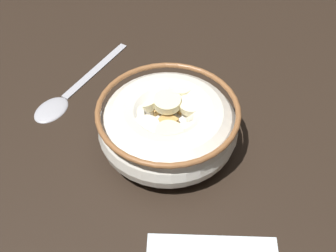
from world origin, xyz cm
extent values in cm
cube|color=black|center=(0.00, 0.00, -1.00)|extent=(123.68, 123.68, 2.00)
cylinder|color=silver|center=(0.00, 0.00, 0.30)|extent=(8.35, 8.35, 0.60)
torus|color=silver|center=(0.00, 0.00, 2.86)|extent=(15.18, 15.18, 5.72)
torus|color=brown|center=(0.00, 0.00, 5.42)|extent=(15.33, 15.33, 0.60)
cylinder|color=white|center=(0.00, 0.00, 3.08)|extent=(11.75, 11.75, 0.40)
cube|color=tan|center=(3.92, 2.76, 3.77)|extent=(1.92, 1.94, 0.81)
cube|color=tan|center=(2.73, -2.91, 3.68)|extent=(2.05, 1.98, 0.96)
cube|color=#B78947|center=(-4.79, -1.33, 3.66)|extent=(2.07, 2.11, 0.88)
cube|color=#AD7F42|center=(2.50, 3.62, 3.77)|extent=(2.27, 2.28, 0.84)
cube|color=tan|center=(-4.84, 0.89, 3.56)|extent=(1.99, 2.00, 0.77)
cube|color=#AD7F42|center=(-1.43, -2.39, 3.73)|extent=(2.38, 2.39, 0.86)
cube|color=tan|center=(-1.95, 1.87, 3.59)|extent=(2.30, 2.33, 0.91)
cube|color=#B78947|center=(1.87, 1.88, 3.72)|extent=(2.09, 2.10, 0.80)
cube|color=tan|center=(1.12, -2.25, 3.78)|extent=(2.28, 2.29, 0.81)
cube|color=#AD7F42|center=(-3.21, 0.69, 3.72)|extent=(2.36, 2.35, 0.83)
cube|color=tan|center=(3.68, -1.57, 3.56)|extent=(2.36, 2.36, 0.85)
cube|color=#AD7F42|center=(2.15, -4.52, 3.81)|extent=(1.79, 1.82, 0.83)
cube|color=#B78947|center=(0.07, -0.10, 3.74)|extent=(2.36, 2.36, 0.77)
cube|color=#AD7F42|center=(-0.24, -5.01, 3.76)|extent=(2.28, 2.30, 0.88)
cylinder|color=#F4EABC|center=(-2.71, -1.55, 4.77)|extent=(3.46, 3.49, 1.51)
cylinder|color=#F4EABC|center=(2.60, -2.32, 4.52)|extent=(3.08, 3.12, 1.41)
cylinder|color=#F9EFC6|center=(4.03, 0.24, 4.85)|extent=(3.61, 3.56, 1.29)
cylinder|color=beige|center=(-0.06, 2.91, 4.90)|extent=(3.20, 3.23, 1.60)
cylinder|color=#F9EFC6|center=(-2.73, 2.77, 4.50)|extent=(3.55, 3.54, 1.39)
cylinder|color=#F4EABC|center=(-1.59, -3.87, 5.04)|extent=(3.55, 3.55, 1.09)
cylinder|color=#F9EFC6|center=(2.33, 2.14, 4.96)|extent=(3.73, 3.81, 1.35)
cylinder|color=beige|center=(-0.08, -1.74, 4.95)|extent=(4.27, 4.30, 1.17)
ellipsoid|color=#A5A5AD|center=(13.91, -5.96, 0.40)|extent=(5.54, 5.93, 0.80)
cube|color=#A5A5AD|center=(9.00, -13.18, 0.18)|extent=(7.91, 10.97, 0.36)
camera|label=1|loc=(1.35, 33.97, 39.61)|focal=49.32mm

